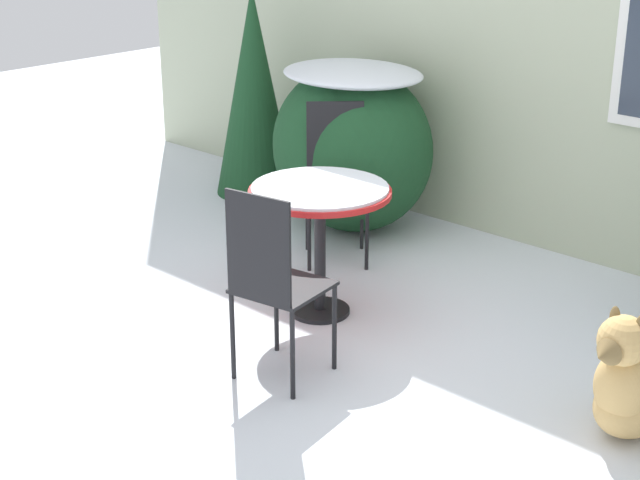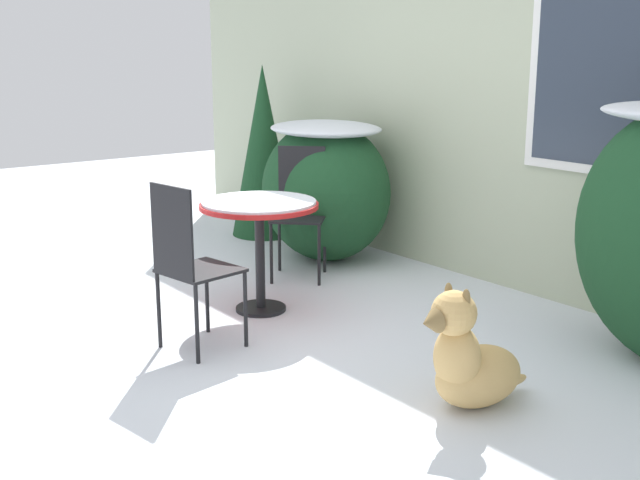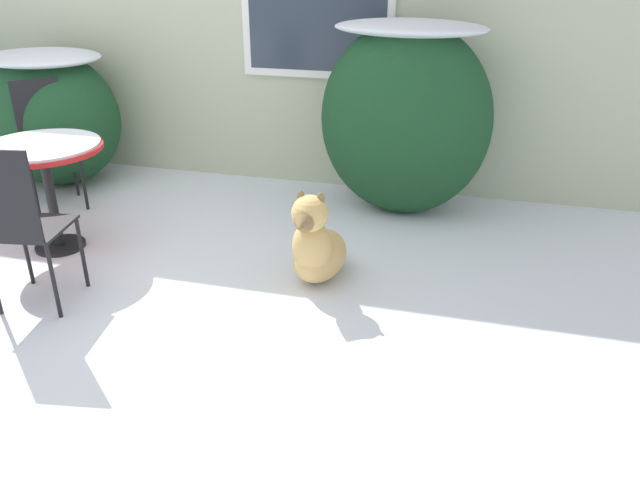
{
  "view_description": "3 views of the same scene",
  "coord_description": "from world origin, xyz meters",
  "px_view_note": "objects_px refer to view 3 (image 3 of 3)",
  "views": [
    {
      "loc": [
        2.98,
        -3.23,
        2.37
      ],
      "look_at": [
        -0.45,
        0.45,
        0.44
      ],
      "focal_mm": 55.0,
      "sensor_mm": 36.0,
      "label": 1
    },
    {
      "loc": [
        3.85,
        -2.36,
        1.73
      ],
      "look_at": [
        0.0,
        0.6,
        0.55
      ],
      "focal_mm": 45.0,
      "sensor_mm": 36.0,
      "label": 2
    },
    {
      "loc": [
        2.31,
        -2.89,
        1.92
      ],
      "look_at": [
        1.42,
        0.5,
        0.26
      ],
      "focal_mm": 35.0,
      "sensor_mm": 36.0,
      "label": 3
    }
  ],
  "objects_px": {
    "dog": "(317,247)",
    "patio_chair_near_table": "(46,139)",
    "patio_table": "(44,160)",
    "patio_chair_far_side": "(21,222)"
  },
  "relations": [
    {
      "from": "patio_table",
      "to": "dog",
      "type": "relative_size",
      "value": 1.09
    },
    {
      "from": "patio_chair_far_side",
      "to": "dog",
      "type": "xyz_separation_m",
      "value": [
        1.5,
        0.71,
        -0.31
      ]
    },
    {
      "from": "patio_chair_near_table",
      "to": "patio_chair_far_side",
      "type": "relative_size",
      "value": 1.0
    },
    {
      "from": "patio_chair_far_side",
      "to": "patio_chair_near_table",
      "type": "bearing_deg",
      "value": -67.02
    },
    {
      "from": "patio_table",
      "to": "patio_chair_far_side",
      "type": "xyz_separation_m",
      "value": [
        0.37,
        -0.72,
        -0.09
      ]
    },
    {
      "from": "patio_table",
      "to": "patio_chair_far_side",
      "type": "height_order",
      "value": "patio_chair_far_side"
    },
    {
      "from": "patio_table",
      "to": "patio_chair_far_side",
      "type": "bearing_deg",
      "value": -62.92
    },
    {
      "from": "patio_table",
      "to": "patio_chair_near_table",
      "type": "height_order",
      "value": "patio_chair_near_table"
    },
    {
      "from": "dog",
      "to": "patio_chair_near_table",
      "type": "bearing_deg",
      "value": 167.39
    },
    {
      "from": "patio_chair_near_table",
      "to": "dog",
      "type": "bearing_deg",
      "value": -62.42
    }
  ]
}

